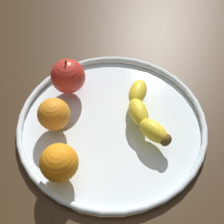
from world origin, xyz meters
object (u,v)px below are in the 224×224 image
Objects in this scene: orange_front_right at (54,114)px; banana at (144,112)px; fruit_bowl at (112,123)px; orange_front_left at (59,163)px; apple at (68,76)px.

banana is at bearing 66.21° from orange_front_right.
orange_front_left is (5.74, -13.74, 4.36)cm from fruit_bowl.
banana is 20.18cm from orange_front_left.
apple is at bearing 139.59° from orange_front_right.
orange_front_right reaches higher than banana.
fruit_bowl is at bearing 112.68° from orange_front_left.
fruit_bowl is at bearing 17.48° from apple.
banana is at bearing 68.30° from fruit_bowl.
orange_front_right is (-7.30, -16.55, 1.43)cm from banana.
banana is (2.43, 6.10, 2.71)cm from fruit_bowl.
orange_front_left is 1.06× the size of orange_front_right.
orange_front_left is (3.32, -19.84, 1.64)cm from banana.
apple is 1.20× the size of orange_front_left.
orange_front_right is at bearing -114.98° from fruit_bowl.
apple reaches higher than orange_front_right.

